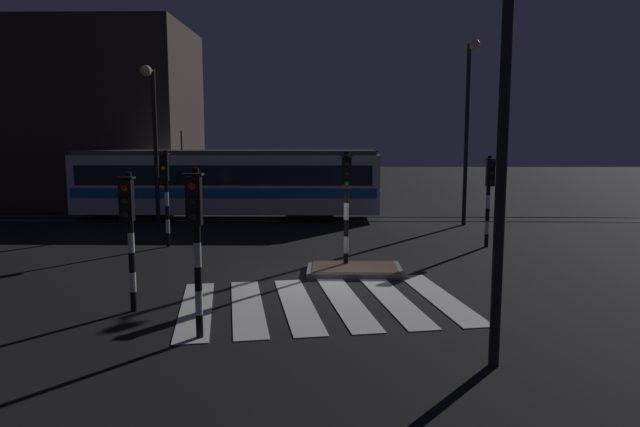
% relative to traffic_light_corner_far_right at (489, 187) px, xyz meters
% --- Properties ---
extents(ground_plane, '(120.00, 120.00, 0.00)m').
position_rel_traffic_light_corner_far_right_xyz_m(ground_plane, '(-5.73, -4.69, -2.12)').
color(ground_plane, black).
extents(rail_near, '(80.00, 0.12, 0.03)m').
position_rel_traffic_light_corner_far_right_xyz_m(rail_near, '(-5.73, 6.19, -2.11)').
color(rail_near, '#59595E').
rests_on(rail_near, ground).
extents(rail_far, '(80.00, 0.12, 0.03)m').
position_rel_traffic_light_corner_far_right_xyz_m(rail_far, '(-5.73, 7.62, -2.11)').
color(rail_far, '#59595E').
rests_on(rail_far, ground).
extents(crosswalk_zebra, '(7.16, 5.57, 0.02)m').
position_rel_traffic_light_corner_far_right_xyz_m(crosswalk_zebra, '(-5.73, -7.01, -2.11)').
color(crosswalk_zebra, silver).
rests_on(crosswalk_zebra, ground).
extents(traffic_island, '(2.69, 1.70, 0.18)m').
position_rel_traffic_light_corner_far_right_xyz_m(traffic_island, '(-4.84, -3.90, -2.04)').
color(traffic_island, slate).
rests_on(traffic_island, ground).
extents(traffic_light_corner_far_right, '(0.36, 0.42, 3.22)m').
position_rel_traffic_light_corner_far_right_xyz_m(traffic_light_corner_far_right, '(0.00, 0.00, 0.00)').
color(traffic_light_corner_far_right, black).
rests_on(traffic_light_corner_far_right, ground).
extents(traffic_light_corner_near_left, '(0.36, 0.42, 3.10)m').
position_rel_traffic_light_corner_far_right_xyz_m(traffic_light_corner_near_left, '(-9.92, -7.75, -0.08)').
color(traffic_light_corner_near_left, black).
rests_on(traffic_light_corner_near_left, ground).
extents(traffic_light_median_centre, '(0.36, 0.42, 3.44)m').
position_rel_traffic_light_corner_far_right_xyz_m(traffic_light_median_centre, '(-5.07, -3.58, 0.15)').
color(traffic_light_median_centre, black).
rests_on(traffic_light_median_centre, ground).
extents(traffic_light_kerb_mid_left, '(0.36, 0.42, 3.29)m').
position_rel_traffic_light_corner_far_right_xyz_m(traffic_light_kerb_mid_left, '(-8.06, -9.47, 0.05)').
color(traffic_light_kerb_mid_left, black).
rests_on(traffic_light_kerb_mid_left, ground).
extents(traffic_light_corner_far_left, '(0.36, 0.42, 3.40)m').
position_rel_traffic_light_corner_far_right_xyz_m(traffic_light_corner_far_left, '(-11.27, -0.15, 0.12)').
color(traffic_light_corner_far_left, black).
rests_on(traffic_light_corner_far_left, ground).
extents(street_lamp_trackside_left, '(0.44, 1.21, 6.67)m').
position_rel_traffic_light_corner_far_right_xyz_m(street_lamp_trackside_left, '(-12.80, 3.64, 2.15)').
color(street_lamp_trackside_left, black).
rests_on(street_lamp_trackside_left, ground).
extents(street_lamp_trackside_right, '(0.44, 1.21, 7.83)m').
position_rel_traffic_light_corner_far_right_xyz_m(street_lamp_trackside_right, '(0.38, 5.00, 2.78)').
color(street_lamp_trackside_right, black).
rests_on(street_lamp_trackside_right, ground).
extents(street_lamp_near_kerb, '(0.44, 1.21, 6.90)m').
position_rel_traffic_light_corner_far_right_xyz_m(street_lamp_near_kerb, '(-2.76, -10.90, 2.27)').
color(street_lamp_near_kerb, black).
rests_on(street_lamp_near_kerb, ground).
extents(tram, '(14.31, 2.58, 4.15)m').
position_rel_traffic_light_corner_far_right_xyz_m(tram, '(-10.36, 6.90, -0.38)').
color(tram, silver).
rests_on(tram, ground).
extents(building_backdrop, '(15.76, 8.00, 10.06)m').
position_rel_traffic_light_corner_far_right_xyz_m(building_backdrop, '(-21.55, 13.41, 2.91)').
color(building_backdrop, '#382D28').
rests_on(building_backdrop, ground).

